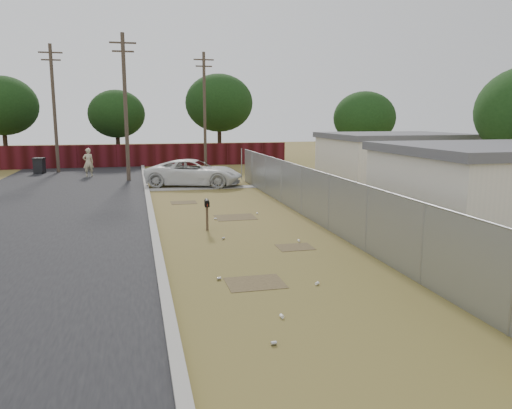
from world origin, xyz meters
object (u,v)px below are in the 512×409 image
object	(u,v)px
mailbox	(207,206)
trash_bin	(39,165)
pickup_truck	(194,173)
pedestrian	(88,162)

from	to	relation	value
mailbox	trash_bin	size ratio (longest dim) A/B	1.00
pickup_truck	pedestrian	distance (m)	8.88
pickup_truck	trash_bin	bearing A→B (deg)	66.48
mailbox	trash_bin	distance (m)	22.48
mailbox	pedestrian	distance (m)	18.70
pedestrian	pickup_truck	bearing A→B (deg)	117.00
pickup_truck	pedestrian	size ratio (longest dim) A/B	2.91
pickup_truck	pedestrian	world-z (taller)	pedestrian
pickup_truck	trash_bin	world-z (taller)	pickup_truck
pedestrian	trash_bin	bearing A→B (deg)	-56.47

